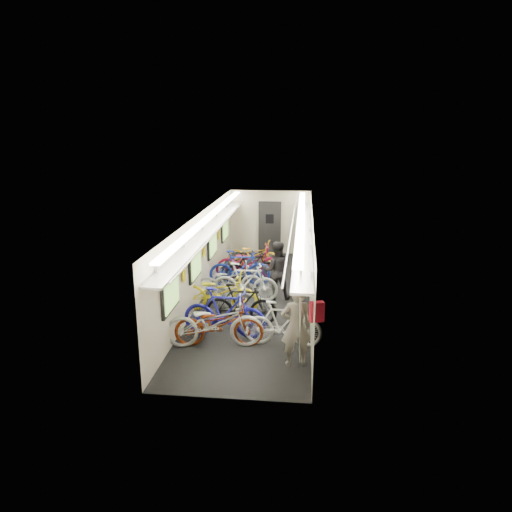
% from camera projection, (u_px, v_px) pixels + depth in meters
% --- Properties ---
extents(train_car_shell, '(10.00, 10.00, 10.00)m').
position_uv_depth(train_car_shell, '(246.00, 235.00, 13.04)').
color(train_car_shell, black).
rests_on(train_car_shell, ground).
extents(bicycle_0, '(2.19, 1.04, 1.10)m').
position_uv_depth(bicycle_0, '(214.00, 323.00, 9.75)').
color(bicycle_0, '#ABADB0').
rests_on(bicycle_0, ground).
extents(bicycle_1, '(1.97, 0.73, 1.16)m').
position_uv_depth(bicycle_1, '(225.00, 313.00, 10.22)').
color(bicycle_1, '#1B1BA4').
rests_on(bicycle_1, ground).
extents(bicycle_2, '(1.98, 0.87, 1.01)m').
position_uv_depth(bicycle_2, '(219.00, 324.00, 9.79)').
color(bicycle_2, maroon).
rests_on(bicycle_2, ground).
extents(bicycle_3, '(1.73, 0.54, 1.03)m').
position_uv_depth(bicycle_3, '(241.00, 304.00, 10.88)').
color(bicycle_3, black).
rests_on(bicycle_3, ground).
extents(bicycle_4, '(2.08, 0.85, 1.07)m').
position_uv_depth(bicycle_4, '(219.00, 292.00, 11.65)').
color(bicycle_4, yellow).
rests_on(bicycle_4, ground).
extents(bicycle_5, '(1.81, 0.53, 1.09)m').
position_uv_depth(bicycle_5, '(245.00, 282.00, 12.42)').
color(bicycle_5, silver).
rests_on(bicycle_5, ground).
extents(bicycle_6, '(1.99, 1.12, 0.99)m').
position_uv_depth(bicycle_6, '(229.00, 281.00, 12.69)').
color(bicycle_6, '#A0A0A4').
rests_on(bicycle_6, ground).
extents(bicycle_7, '(1.90, 0.77, 1.11)m').
position_uv_depth(bicycle_7, '(240.00, 268.00, 13.64)').
color(bicycle_7, navy).
rests_on(bicycle_7, ground).
extents(bicycle_8, '(2.20, 1.14, 1.10)m').
position_uv_depth(bicycle_8, '(249.00, 262.00, 14.28)').
color(bicycle_8, maroon).
rests_on(bicycle_8, ground).
extents(bicycle_9, '(1.68, 1.06, 0.98)m').
position_uv_depth(bicycle_9, '(251.00, 267.00, 14.00)').
color(bicycle_9, black).
rests_on(bicycle_9, ground).
extents(bicycle_10, '(1.91, 0.94, 0.96)m').
position_uv_depth(bicycle_10, '(254.00, 255.00, 15.44)').
color(bicycle_10, orange).
rests_on(bicycle_10, ground).
extents(bicycle_11, '(1.72, 0.55, 1.02)m').
position_uv_depth(bicycle_11, '(283.00, 324.00, 9.80)').
color(bicycle_11, silver).
rests_on(bicycle_11, ground).
extents(passenger_near, '(0.67, 0.52, 1.66)m').
position_uv_depth(passenger_near, '(296.00, 326.00, 8.89)').
color(passenger_near, gray).
rests_on(passenger_near, ground).
extents(passenger_mid, '(0.83, 0.67, 1.63)m').
position_uv_depth(passenger_mid, '(277.00, 270.00, 12.55)').
color(passenger_mid, black).
rests_on(passenger_mid, ground).
extents(backpack, '(0.29, 0.21, 0.38)m').
position_uv_depth(backpack, '(317.00, 312.00, 8.44)').
color(backpack, '#B21126').
rests_on(backpack, passenger_near).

